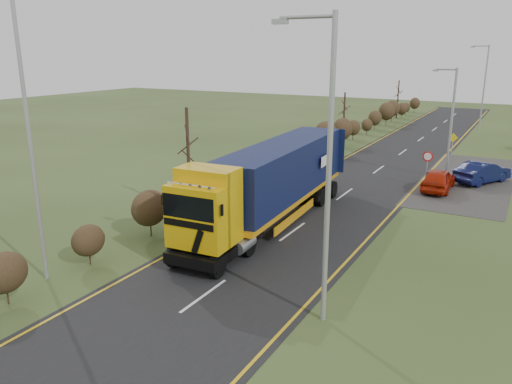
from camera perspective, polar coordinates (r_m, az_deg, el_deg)
The scene contains 14 objects.
ground at distance 22.58m, azimuth -0.12°, elevation -7.69°, with size 160.00×160.00×0.00m, color #31401B.
road at distance 31.16m, azimuth 8.87°, elevation -1.15°, with size 8.00×120.00×0.02m, color black.
layby at distance 39.29m, azimuth 22.98°, elevation 1.31°, with size 6.00×18.00×0.02m, color #2E2B29.
lane_markings at distance 30.88m, azimuth 8.67°, elevation -1.26°, with size 7.52×116.00×0.01m.
hedgerow at distance 31.43m, azimuth -2.67°, elevation 2.21°, with size 2.24×102.04×6.05m.
lorry at distance 26.34m, azimuth 1.89°, elevation 1.40°, with size 3.32×15.62×4.32m.
car_red_hatchback at distance 35.39m, azimuth 20.12°, elevation 1.33°, with size 1.75×4.34×1.48m, color #AC1F08.
car_blue_sedan at distance 38.61m, azimuth 24.44°, elevation 2.06°, with size 1.61×4.63×1.52m, color #090F36.
streetlight_near at distance 16.09m, azimuth 7.90°, elevation 3.59°, with size 2.15×0.20×10.17m.
streetlight_mid at distance 38.35m, azimuth 21.33°, elevation 7.74°, with size 1.69×0.18×7.90m.
streetlight_far at distance 65.47m, azimuth 24.55°, elevation 11.26°, with size 2.06×0.19×9.72m.
left_pole at distance 20.88m, azimuth -24.43°, elevation 5.30°, with size 0.16×0.16×11.40m, color #A2A4A8.
speed_sign at distance 35.86m, azimuth 18.99°, elevation 3.26°, with size 0.68×0.10×2.47m.
warning_board at distance 47.19m, azimuth 21.55°, elevation 5.32°, with size 0.80×0.11×2.10m.
Camera 1 is at (10.08, -18.08, 9.01)m, focal length 35.00 mm.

